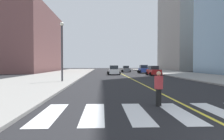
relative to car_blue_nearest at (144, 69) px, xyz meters
The scene contains 11 objects.
sidewalk_kerb_west 28.75m from the car_blue_nearest, 127.86° to the right, with size 10.00×120.00×0.15m, color gray.
crosswalk_paint 39.08m from the car_blue_nearest, 98.00° to the right, with size 13.50×4.00×0.01m.
lane_divider_paint 6.13m from the car_blue_nearest, 153.68° to the right, with size 0.16×80.00×0.01m, color yellow.
parking_garage_concrete 35.50m from the car_blue_nearest, 47.24° to the left, with size 18.00×24.00×31.83m, color gray.
low_rise_brick_west 34.79m from the car_blue_nearest, 159.19° to the left, with size 16.00×32.00×17.16m, color brown.
car_blue_nearest is the anchor object (origin of this frame).
car_white_second 10.21m from the car_blue_nearest, 136.10° to the right, with size 2.59×4.12×1.83m.
car_red_third 9.11m from the car_blue_nearest, 89.68° to the right, with size 2.60×4.05×1.77m.
car_gray_fourth 7.30m from the car_blue_nearest, 117.68° to the left, with size 2.34×3.75×1.67m.
pedestrian_crossing 37.92m from the car_blue_nearest, 100.34° to the right, with size 0.42×0.42×1.72m.
street_lamp 27.86m from the car_blue_nearest, 120.62° to the right, with size 0.44×0.44×6.64m.
Camera 1 is at (-4.13, -4.58, 2.06)m, focal length 33.09 mm.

